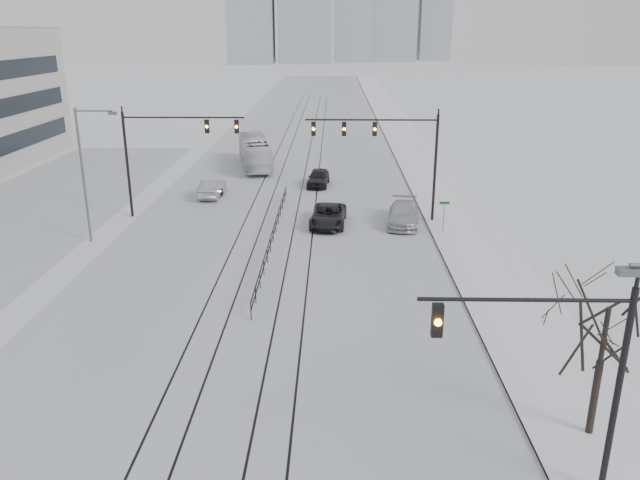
{
  "coord_description": "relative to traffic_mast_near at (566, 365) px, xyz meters",
  "views": [
    {
      "loc": [
        4.02,
        -10.01,
        13.75
      ],
      "look_at": [
        3.36,
        21.12,
        3.2
      ],
      "focal_mm": 35.0,
      "sensor_mm": 36.0,
      "label": 1
    }
  ],
  "objects": [
    {
      "name": "traffic_mast_nw",
      "position": [
        -19.31,
        30.0,
        1.01
      ],
      "size": [
        9.1,
        0.37,
        8.0
      ],
      "color": "black",
      "rests_on": "ground"
    },
    {
      "name": "sedan_nb_far",
      "position": [
        -8.11,
        40.17,
        -3.79
      ],
      "size": [
        2.22,
        4.7,
        1.55
      ],
      "primitive_type": "imported",
      "rotation": [
        0.0,
        0.0,
        -0.09
      ],
      "color": "black",
      "rests_on": "ground"
    },
    {
      "name": "curb",
      "position": [
        0.26,
        54.0,
        -4.5
      ],
      "size": [
        0.1,
        260.0,
        0.12
      ],
      "primitive_type": "cube",
      "color": "gray",
      "rests_on": "ground"
    },
    {
      "name": "traffic_mast_near",
      "position": [
        0.0,
        0.0,
        0.0
      ],
      "size": [
        6.1,
        0.37,
        7.0
      ],
      "color": "black",
      "rests_on": "ground"
    },
    {
      "name": "sedan_sb_outer",
      "position": [
        -17.17,
        35.99,
        -3.8
      ],
      "size": [
        1.76,
        4.65,
        1.51
      ],
      "primitive_type": "imported",
      "rotation": [
        0.0,
        0.0,
        3.11
      ],
      "color": "#98999F",
      "rests_on": "ground"
    },
    {
      "name": "traffic_mast_ne",
      "position": [
        -2.64,
        29.0,
        1.2
      ],
      "size": [
        9.6,
        0.37,
        8.0
      ],
      "color": "black",
      "rests_on": "ground"
    },
    {
      "name": "bare_tree",
      "position": [
        2.41,
        3.0,
        -0.07
      ],
      "size": [
        4.4,
        4.4,
        6.1
      ],
      "color": "black",
      "rests_on": "ground"
    },
    {
      "name": "sidewalk_east",
      "position": [
        2.71,
        54.0,
        -4.48
      ],
      "size": [
        5.0,
        260.0,
        0.16
      ],
      "primitive_type": "cube",
      "color": "white",
      "rests_on": "ground"
    },
    {
      "name": "box_truck",
      "position": [
        -14.91,
        48.22,
        -3.01
      ],
      "size": [
        4.82,
        11.44,
        3.1
      ],
      "primitive_type": "imported",
      "rotation": [
        0.0,
        0.0,
        3.35
      ],
      "color": "silver",
      "rests_on": "ground"
    },
    {
      "name": "street_light_west",
      "position": [
        -22.99,
        24.0,
        0.65
      ],
      "size": [
        2.73,
        0.25,
        9.0
      ],
      "color": "#595B60",
      "rests_on": "ground"
    },
    {
      "name": "sedan_sb_inner",
      "position": [
        -17.14,
        37.21,
        -3.95
      ],
      "size": [
        1.89,
        3.77,
        1.23
      ],
      "primitive_type": "imported",
      "rotation": [
        0.0,
        0.0,
        3.27
      ],
      "color": "black",
      "rests_on": "ground"
    },
    {
      "name": "median_fence",
      "position": [
        -10.79,
        24.0,
        -4.04
      ],
      "size": [
        0.06,
        24.0,
        1.0
      ],
      "color": "black",
      "rests_on": "ground"
    },
    {
      "name": "sedan_nb_front",
      "position": [
        -7.09,
        27.96,
        -3.82
      ],
      "size": [
        2.85,
        5.51,
        1.49
      ],
      "primitive_type": "imported",
      "rotation": [
        0.0,
        0.0,
        -0.07
      ],
      "color": "black",
      "rests_on": "ground"
    },
    {
      "name": "sedan_nb_right",
      "position": [
        -1.55,
        28.25,
        -3.77
      ],
      "size": [
        2.94,
        5.71,
        1.59
      ],
      "primitive_type": "imported",
      "rotation": [
        0.0,
        0.0,
        -0.14
      ],
      "color": "#B4B6BC",
      "rests_on": "ground"
    },
    {
      "name": "tram_rails",
      "position": [
        -10.79,
        34.0,
        -4.54
      ],
      "size": [
        5.3,
        180.0,
        0.01
      ],
      "color": "black",
      "rests_on": "ground"
    },
    {
      "name": "parking_strip",
      "position": [
        -30.79,
        29.0,
        -4.55
      ],
      "size": [
        14.0,
        60.0,
        0.03
      ],
      "primitive_type": "cube",
      "color": "silver",
      "rests_on": "ground"
    },
    {
      "name": "street_sign",
      "position": [
        1.01,
        26.0,
        -2.96
      ],
      "size": [
        0.7,
        0.06,
        2.4
      ],
      "color": "#595B60",
      "rests_on": "ground"
    },
    {
      "name": "road",
      "position": [
        -10.79,
        54.0,
        -4.55
      ],
      "size": [
        22.0,
        260.0,
        0.02
      ],
      "primitive_type": "cube",
      "color": "silver",
      "rests_on": "ground"
    }
  ]
}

